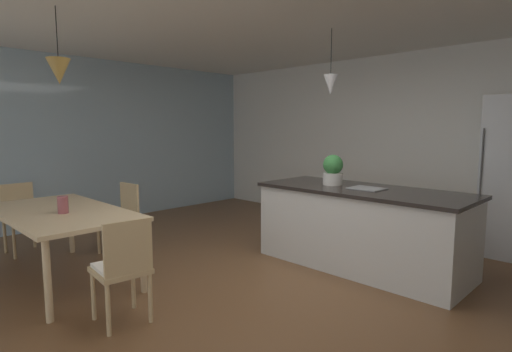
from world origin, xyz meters
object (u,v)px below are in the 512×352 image
chair_kitchen_end (123,266)px  potted_plant_on_island (333,170)px  chair_window_end (22,215)px  vase_on_dining_table (63,205)px  chair_far_left (121,216)px  dining_table (60,216)px  kitchen_island (361,227)px

chair_kitchen_end → potted_plant_on_island: potted_plant_on_island is taller
chair_window_end → chair_kitchen_end: size_ratio=1.00×
chair_window_end → vase_on_dining_table: vase_on_dining_table is taller
chair_far_left → chair_window_end: (-0.90, -0.88, 0.00)m
chair_kitchen_end → chair_window_end: bearing=179.9°
chair_far_left → dining_table: bearing=-63.5°
vase_on_dining_table → chair_far_left: bearing=124.3°
dining_table → chair_kitchen_end: bearing=-0.2°
dining_table → chair_window_end: size_ratio=2.21×
vase_on_dining_table → kitchen_island: bearing=54.9°
dining_table → chair_far_left: (-0.44, 0.88, -0.20)m
chair_window_end → vase_on_dining_table: 1.55m
kitchen_island → vase_on_dining_table: bearing=-125.1°
potted_plant_on_island → vase_on_dining_table: bearing=-118.7°
chair_far_left → chair_window_end: bearing=-135.6°
chair_far_left → kitchen_island: (2.42, 1.66, -0.01)m
kitchen_island → potted_plant_on_island: potted_plant_on_island is taller
chair_kitchen_end → vase_on_dining_table: vase_on_dining_table is taller
chair_far_left → chair_window_end: size_ratio=1.00×
chair_far_left → chair_window_end: same height
chair_kitchen_end → potted_plant_on_island: (0.26, 2.54, 0.60)m
kitchen_island → vase_on_dining_table: 3.16m
chair_far_left → potted_plant_on_island: size_ratio=2.44×
chair_window_end → kitchen_island: bearing=37.4°
dining_table → potted_plant_on_island: 3.02m
potted_plant_on_island → chair_far_left: bearing=-140.6°
chair_kitchen_end → potted_plant_on_island: size_ratio=2.44×
dining_table → kitchen_island: (1.99, 2.54, -0.21)m
vase_on_dining_table → chair_kitchen_end: bearing=1.2°
dining_table → chair_far_left: bearing=116.5°
chair_kitchen_end → potted_plant_on_island: bearing=84.3°
chair_far_left → chair_kitchen_end: same height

